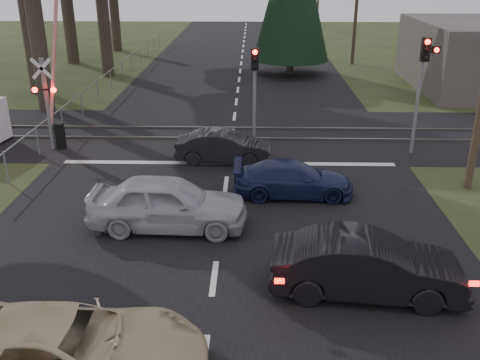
{
  "coord_description": "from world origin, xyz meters",
  "views": [
    {
      "loc": [
        0.94,
        -11.44,
        7.42
      ],
      "look_at": [
        0.57,
        3.36,
        1.3
      ],
      "focal_mm": 40.0,
      "sensor_mm": 36.0,
      "label": 1
    }
  ],
  "objects_px": {
    "silver_car": "(168,203)",
    "traffic_signal_center": "(255,79)",
    "crossing_signal": "(52,101)",
    "blue_sedan": "(293,179)",
    "dark_hatchback": "(367,266)",
    "traffic_signal_right": "(423,74)",
    "dark_car_far": "(224,147)",
    "cream_coupe": "(63,353)"
  },
  "relations": [
    {
      "from": "dark_hatchback",
      "to": "silver_car",
      "type": "height_order",
      "value": "silver_car"
    },
    {
      "from": "crossing_signal",
      "to": "silver_car",
      "type": "height_order",
      "value": "crossing_signal"
    },
    {
      "from": "dark_hatchback",
      "to": "blue_sedan",
      "type": "bearing_deg",
      "value": 18.5
    },
    {
      "from": "dark_hatchback",
      "to": "silver_car",
      "type": "bearing_deg",
      "value": 63.11
    },
    {
      "from": "traffic_signal_center",
      "to": "traffic_signal_right",
      "type": "bearing_deg",
      "value": -10.41
    },
    {
      "from": "blue_sedan",
      "to": "dark_hatchback",
      "type": "bearing_deg",
      "value": -166.62
    },
    {
      "from": "crossing_signal",
      "to": "cream_coupe",
      "type": "xyz_separation_m",
      "value": [
        4.77,
        -13.47,
        -1.32
      ]
    },
    {
      "from": "cream_coupe",
      "to": "blue_sedan",
      "type": "distance_m",
      "value": 10.12
    },
    {
      "from": "cream_coupe",
      "to": "blue_sedan",
      "type": "xyz_separation_m",
      "value": [
        4.82,
        8.89,
        -0.16
      ]
    },
    {
      "from": "traffic_signal_center",
      "to": "blue_sedan",
      "type": "height_order",
      "value": "traffic_signal_center"
    },
    {
      "from": "dark_hatchback",
      "to": "cream_coupe",
      "type": "bearing_deg",
      "value": 122.46
    },
    {
      "from": "crossing_signal",
      "to": "silver_car",
      "type": "bearing_deg",
      "value": -50.83
    },
    {
      "from": "dark_hatchback",
      "to": "dark_car_far",
      "type": "xyz_separation_m",
      "value": [
        -3.86,
        8.94,
        -0.13
      ]
    },
    {
      "from": "traffic_signal_right",
      "to": "traffic_signal_center",
      "type": "xyz_separation_m",
      "value": [
        -6.55,
        1.2,
        -0.51
      ]
    },
    {
      "from": "dark_car_far",
      "to": "cream_coupe",
      "type": "bearing_deg",
      "value": 172.09
    },
    {
      "from": "dark_hatchback",
      "to": "blue_sedan",
      "type": "distance_m",
      "value": 5.9
    },
    {
      "from": "cream_coupe",
      "to": "blue_sedan",
      "type": "height_order",
      "value": "cream_coupe"
    },
    {
      "from": "cream_coupe",
      "to": "dark_hatchback",
      "type": "relative_size",
      "value": 1.18
    },
    {
      "from": "traffic_signal_right",
      "to": "dark_car_far",
      "type": "bearing_deg",
      "value": -172.18
    },
    {
      "from": "cream_coupe",
      "to": "silver_car",
      "type": "relative_size",
      "value": 1.14
    },
    {
      "from": "crossing_signal",
      "to": "blue_sedan",
      "type": "distance_m",
      "value": 10.73
    },
    {
      "from": "traffic_signal_center",
      "to": "silver_car",
      "type": "bearing_deg",
      "value": -107.74
    },
    {
      "from": "cream_coupe",
      "to": "blue_sedan",
      "type": "relative_size",
      "value": 1.33
    },
    {
      "from": "traffic_signal_right",
      "to": "blue_sedan",
      "type": "distance_m",
      "value": 7.28
    },
    {
      "from": "traffic_signal_center",
      "to": "cream_coupe",
      "type": "distance_m",
      "value": 14.93
    },
    {
      "from": "dark_car_far",
      "to": "crossing_signal",
      "type": "bearing_deg",
      "value": 81.85
    },
    {
      "from": "traffic_signal_center",
      "to": "dark_car_far",
      "type": "relative_size",
      "value": 1.1
    },
    {
      "from": "cream_coupe",
      "to": "dark_car_far",
      "type": "xyz_separation_m",
      "value": [
        2.3,
        12.1,
        -0.12
      ]
    },
    {
      "from": "traffic_signal_center",
      "to": "silver_car",
      "type": "distance_m",
      "value": 8.57
    },
    {
      "from": "crossing_signal",
      "to": "dark_hatchback",
      "type": "bearing_deg",
      "value": -43.35
    },
    {
      "from": "dark_hatchback",
      "to": "blue_sedan",
      "type": "height_order",
      "value": "dark_hatchback"
    },
    {
      "from": "traffic_signal_center",
      "to": "silver_car",
      "type": "xyz_separation_m",
      "value": [
        -2.54,
        -7.93,
        -2.01
      ]
    },
    {
      "from": "crossing_signal",
      "to": "blue_sedan",
      "type": "bearing_deg",
      "value": -25.51
    },
    {
      "from": "silver_car",
      "to": "dark_car_far",
      "type": "relative_size",
      "value": 1.25
    },
    {
      "from": "silver_car",
      "to": "traffic_signal_center",
      "type": "bearing_deg",
      "value": -15.8
    },
    {
      "from": "silver_car",
      "to": "dark_hatchback",
      "type": "bearing_deg",
      "value": -120.31
    },
    {
      "from": "traffic_signal_center",
      "to": "dark_hatchback",
      "type": "xyz_separation_m",
      "value": [
        2.66,
        -11.21,
        -2.06
      ]
    },
    {
      "from": "crossing_signal",
      "to": "dark_hatchback",
      "type": "relative_size",
      "value": 1.54
    },
    {
      "from": "silver_car",
      "to": "dark_car_far",
      "type": "height_order",
      "value": "silver_car"
    },
    {
      "from": "traffic_signal_right",
      "to": "dark_car_far",
      "type": "relative_size",
      "value": 1.26
    },
    {
      "from": "traffic_signal_right",
      "to": "dark_hatchback",
      "type": "distance_m",
      "value": 11.04
    },
    {
      "from": "traffic_signal_center",
      "to": "dark_car_far",
      "type": "distance_m",
      "value": 3.37
    }
  ]
}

